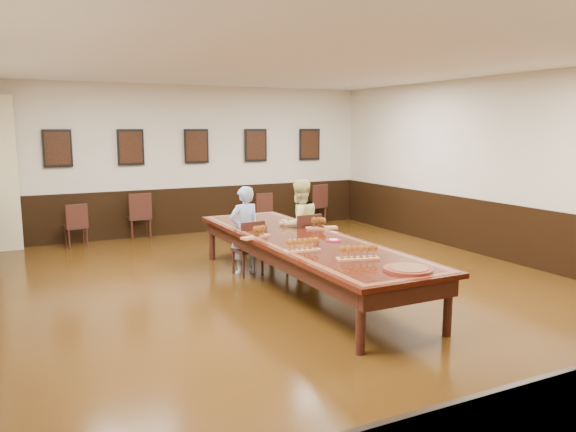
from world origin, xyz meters
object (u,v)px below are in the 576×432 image
spare_chair_b (139,216)px  person_woman (299,225)px  chair_woman (303,242)px  spare_chair_c (261,211)px  spare_chair_d (314,204)px  carved_platter (408,269)px  conference_table (304,248)px  person_man (245,230)px  chair_man (248,248)px  spare_chair_a (76,225)px

spare_chair_b → person_woman: size_ratio=0.66×
chair_woman → spare_chair_c: chair_woman is taller
spare_chair_d → carved_platter: (-2.63, -6.80, 0.28)m
spare_chair_b → conference_table: (1.32, -4.80, 0.12)m
spare_chair_b → carved_platter: size_ratio=1.40×
person_man → chair_man: bearing=90.0°
chair_man → person_woman: 0.94m
spare_chair_d → person_man: (-3.21, -3.47, 0.21)m
spare_chair_a → carved_platter: bearing=106.8°
person_man → person_woman: person_woman is taller
spare_chair_a → spare_chair_d: size_ratio=0.88×
conference_table → carved_platter: (0.16, -2.13, 0.16)m
spare_chair_c → spare_chair_d: (1.39, 0.01, 0.06)m
spare_chair_d → person_man: 4.73m
chair_woman → spare_chair_a: bearing=-53.7°
spare_chair_b → spare_chair_d: (4.11, -0.12, 0.00)m
spare_chair_b → carved_platter: bearing=103.1°
person_man → carved_platter: size_ratio=2.01×
spare_chair_a → conference_table: spare_chair_a is taller
spare_chair_c → conference_table: size_ratio=0.17×
person_man → spare_chair_a: bearing=-63.2°
chair_man → spare_chair_d: (3.20, 3.57, 0.05)m
spare_chair_b → conference_table: 4.98m
spare_chair_a → person_woman: 4.68m
chair_woman → spare_chair_c: 3.84m
chair_woman → person_woman: 0.29m
spare_chair_d → conference_table: 5.44m
chair_woman → conference_table: 1.06m
conference_table → person_man: bearing=109.2°
chair_woman → person_man: bearing=-20.2°
spare_chair_c → carved_platter: 6.91m
person_man → spare_chair_c: bearing=-123.9°
chair_man → spare_chair_a: chair_man is taller
spare_chair_c → chair_woman: bearing=77.6°
person_woman → spare_chair_a: bearing=-52.9°
chair_man → spare_chair_c: chair_man is taller
spare_chair_a → carved_platter: size_ratio=1.23×
spare_chair_a → conference_table: 5.25m
spare_chair_d → person_woman: person_woman is taller
person_woman → carved_platter: 3.18m
chair_woman → spare_chair_c: size_ratio=1.12×
chair_man → chair_woman: chair_woman is taller
chair_woman → person_man: size_ratio=0.68×
spare_chair_b → spare_chair_d: 4.11m
chair_man → chair_woman: 0.91m
chair_woman → spare_chair_d: bearing=-125.7°
chair_man → conference_table: chair_man is taller
carved_platter → person_woman: bearing=84.3°
spare_chair_c → conference_table: 4.87m
person_man → carved_platter: bearing=93.7°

